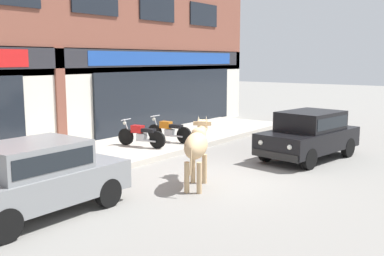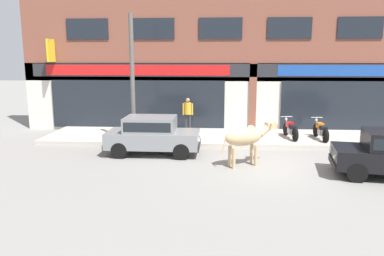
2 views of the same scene
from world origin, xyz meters
name	(u,v)px [view 1 (image 1 of 2)]	position (x,y,z in m)	size (l,w,h in m)	color
ground_plane	(205,178)	(0.00, 0.00, 0.00)	(90.00, 90.00, 0.00)	gray
sidewalk	(99,155)	(0.00, 3.96, 0.09)	(19.00, 3.52, 0.18)	#B7AFA3
shop_building	(52,29)	(-0.01, 5.98, 3.98)	(23.00, 1.40, 8.39)	brown
cow	(197,145)	(-0.74, -0.28, 1.01)	(1.97, 1.22, 1.61)	tan
car_0	(309,133)	(3.74, -1.28, 0.81)	(3.77, 2.13, 1.46)	black
car_1	(36,175)	(-4.21, 1.06, 0.81)	(3.63, 1.64, 1.46)	black
motorcycle_0	(141,135)	(1.49, 3.56, 0.56)	(0.52, 1.81, 0.88)	black
motorcycle_1	(169,131)	(2.76, 3.41, 0.56)	(0.52, 1.81, 0.88)	black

